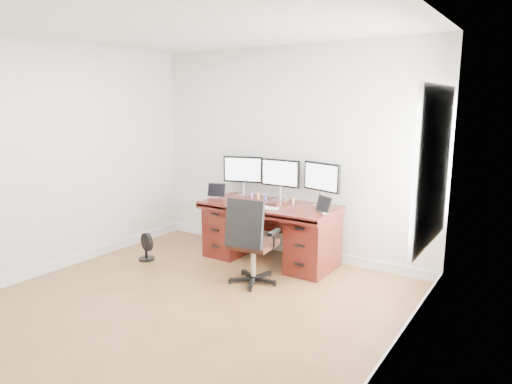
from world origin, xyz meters
The scene contains 20 objects.
ground centered at (0.00, 0.00, 0.00)m, with size 4.50×4.50×0.00m, color brown.
back_wall centered at (0.00, 2.25, 1.35)m, with size 4.00×0.10×2.70m, color silver.
right_wall centered at (2.00, 0.11, 1.35)m, with size 0.10×4.50×2.70m.
desk centered at (0.00, 1.83, 0.40)m, with size 1.70×0.80×0.75m.
office_chair centered at (0.22, 1.07, 0.32)m, with size 0.58×0.58×0.99m.
floor_fan centered at (-1.35, 0.99, 0.17)m, with size 0.24×0.21×0.35m.
monitor_left centered at (-0.58, 2.07, 1.09)m, with size 0.54×0.19×0.53m.
monitor_center centered at (0.00, 2.07, 1.09)m, with size 0.55×0.14×0.53m.
monitor_right centered at (0.58, 2.07, 1.09)m, with size 0.54×0.19×0.53m.
tablet_left centered at (-0.80, 1.75, 0.84)m, with size 0.25×0.14×0.19m.
tablet_right centered at (0.75, 1.75, 0.84)m, with size 0.24×0.18×0.19m.
keyboard centered at (-0.01, 1.60, 0.76)m, with size 0.29×0.12×0.01m, color white.
trackpad centered at (0.18, 1.59, 0.76)m, with size 0.12×0.12×0.01m, color silver.
drawing_tablet centered at (-0.32, 1.61, 0.76)m, with size 0.20×0.13×0.01m, color black.
phone centered at (0.03, 1.78, 0.76)m, with size 0.13×0.06×0.01m, color black.
figurine_purple centered at (-0.36, 1.95, 0.79)m, with size 0.03×0.03×0.08m.
figurine_orange centered at (-0.26, 1.95, 0.79)m, with size 0.03×0.03×0.08m.
figurine_blue centered at (-0.15, 1.95, 0.79)m, with size 0.03×0.03×0.08m.
figurine_brown centered at (0.14, 1.95, 0.79)m, with size 0.03×0.03×0.08m.
figurine_yellow centered at (0.26, 1.95, 0.79)m, with size 0.03×0.03×0.08m.
Camera 1 is at (2.89, -2.92, 1.98)m, focal length 32.00 mm.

